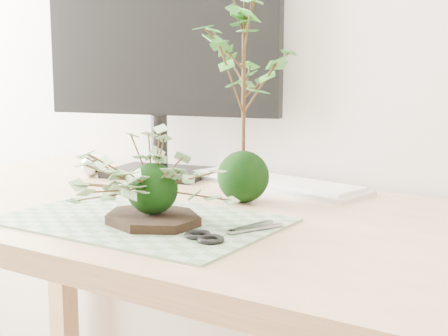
# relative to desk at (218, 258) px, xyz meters

# --- Properties ---
(desk) EXTENTS (1.60, 0.70, 0.74)m
(desk) POSITION_rel_desk_xyz_m (0.00, 0.00, 0.00)
(desk) COLOR tan
(desk) RESTS_ON ground_plane
(cutting_mat) EXTENTS (0.47, 0.31, 0.00)m
(cutting_mat) POSITION_rel_desk_xyz_m (-0.07, -0.13, 0.09)
(cutting_mat) COLOR #52714E
(cutting_mat) RESTS_ON desk
(stone_dish) EXTENTS (0.23, 0.23, 0.01)m
(stone_dish) POSITION_rel_desk_xyz_m (-0.04, -0.14, 0.10)
(stone_dish) COLOR black
(stone_dish) RESTS_ON cutting_mat
(ivy_kokedama) EXTENTS (0.29, 0.29, 0.17)m
(ivy_kokedama) POSITION_rel_desk_xyz_m (-0.04, -0.14, 0.19)
(ivy_kokedama) COLOR black
(ivy_kokedama) RESTS_ON stone_dish
(maple_kokedama) EXTENTS (0.28, 0.28, 0.43)m
(maple_kokedama) POSITION_rel_desk_xyz_m (-0.01, 0.10, 0.39)
(maple_kokedama) COLOR black
(maple_kokedama) RESTS_ON desk
(keyboard) EXTENTS (0.47, 0.22, 0.02)m
(keyboard) POSITION_rel_desk_xyz_m (-0.04, 0.28, 0.10)
(keyboard) COLOR silver
(keyboard) RESTS_ON desk
(monitor) EXTENTS (0.60, 0.22, 0.53)m
(monitor) POSITION_rel_desk_xyz_m (-0.34, 0.26, 0.40)
(monitor) COLOR black
(monitor) RESTS_ON desk
(foil_ball) EXTENTS (0.05, 0.05, 0.05)m
(foil_ball) POSITION_rel_desk_xyz_m (-0.47, 0.15, 0.11)
(foil_ball) COLOR silver
(foil_ball) RESTS_ON desk
(scissors) EXTENTS (0.09, 0.17, 0.01)m
(scissors) POSITION_rel_desk_xyz_m (0.11, -0.16, 0.10)
(scissors) COLOR gray
(scissors) RESTS_ON cutting_mat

